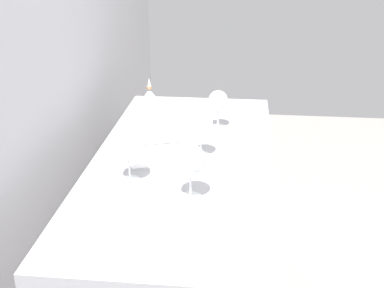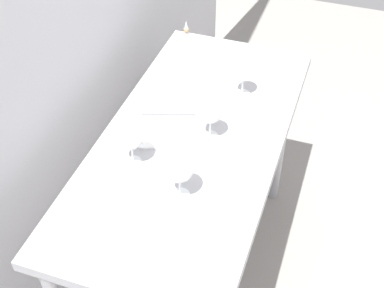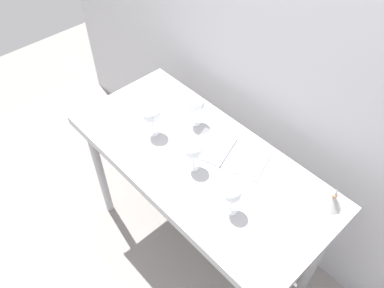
{
  "view_description": "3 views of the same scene",
  "coord_description": "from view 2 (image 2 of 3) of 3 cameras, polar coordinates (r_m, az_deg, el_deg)",
  "views": [
    {
      "loc": [
        -1.6,
        -0.2,
        1.65
      ],
      "look_at": [
        0.06,
        -0.03,
        0.93
      ],
      "focal_mm": 45.85,
      "sensor_mm": 36.0,
      "label": 1
    },
    {
      "loc": [
        -1.4,
        -0.49,
        2.22
      ],
      "look_at": [
        -0.07,
        -0.03,
        0.93
      ],
      "focal_mm": 50.02,
      "sensor_mm": 36.0,
      "label": 2
    },
    {
      "loc": [
        0.88,
        -0.87,
        2.33
      ],
      "look_at": [
        -0.02,
        -0.03,
        1.0
      ],
      "focal_mm": 35.83,
      "sensor_mm": 36.0,
      "label": 3
    }
  ],
  "objects": [
    {
      "name": "wine_glass_near_left",
      "position": [
        1.69,
        -1.36,
        -2.69
      ],
      "size": [
        0.09,
        0.09,
        0.18
      ],
      "color": "white",
      "rests_on": "steel_counter"
    },
    {
      "name": "tasting_sheet_upper",
      "position": [
        2.31,
        1.54,
        7.59
      ],
      "size": [
        0.23,
        0.27,
        0.0
      ],
      "primitive_type": "cube",
      "rotation": [
        0.0,
        0.0,
        -0.5
      ],
      "color": "white",
      "rests_on": "steel_counter"
    },
    {
      "name": "wine_glass_near_center",
      "position": [
        1.91,
        1.99,
        3.38
      ],
      "size": [
        0.09,
        0.09,
        0.16
      ],
      "color": "white",
      "rests_on": "steel_counter"
    },
    {
      "name": "decanter_funnel",
      "position": [
        2.48,
        -0.61,
        11.29
      ],
      "size": [
        0.1,
        0.1,
        0.12
      ],
      "color": "#BCBCBC",
      "rests_on": "steel_counter"
    },
    {
      "name": "ground_plane",
      "position": [
        2.67,
        -0.09,
        -13.8
      ],
      "size": [
        6.0,
        6.0,
        0.0
      ],
      "primitive_type": "plane",
      "color": "gray"
    },
    {
      "name": "steel_counter",
      "position": [
        2.06,
        0.05,
        -1.46
      ],
      "size": [
        1.4,
        0.65,
        0.9
      ],
      "color": "#A2A2A7",
      "rests_on": "ground_plane"
    },
    {
      "name": "open_notebook",
      "position": [
        2.07,
        -2.54,
        3.02
      ],
      "size": [
        0.42,
        0.32,
        0.01
      ],
      "rotation": [
        0.0,
        0.0,
        0.33
      ],
      "color": "white",
      "rests_on": "steel_counter"
    },
    {
      "name": "back_wall",
      "position": [
        1.94,
        -14.31,
        12.79
      ],
      "size": [
        3.8,
        0.04,
        2.6
      ],
      "primitive_type": "cube",
      "color": "#BABABF",
      "rests_on": "ground_plane"
    },
    {
      "name": "tasting_sheet_lower",
      "position": [
        1.79,
        -8.89,
        -5.68
      ],
      "size": [
        0.27,
        0.32,
        0.0
      ],
      "primitive_type": "cube",
      "rotation": [
        0.0,
        0.0,
        -0.45
      ],
      "color": "white",
      "rests_on": "steel_counter"
    },
    {
      "name": "wine_glass_far_left",
      "position": [
        1.82,
        -6.57,
        0.82
      ],
      "size": [
        0.1,
        0.1,
        0.17
      ],
      "color": "white",
      "rests_on": "steel_counter"
    },
    {
      "name": "wine_glass_near_right",
      "position": [
        2.13,
        5.53,
        7.71
      ],
      "size": [
        0.08,
        0.08,
        0.16
      ],
      "color": "white",
      "rests_on": "steel_counter"
    }
  ]
}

